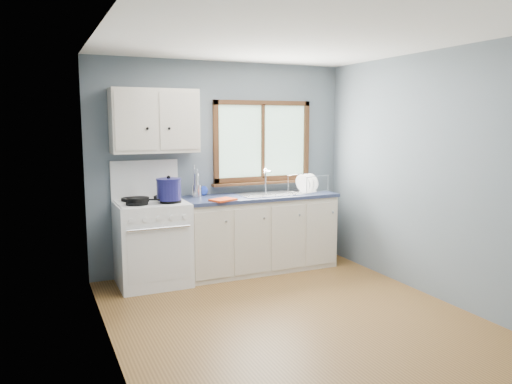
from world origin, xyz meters
name	(u,v)px	position (x,y,z in m)	size (l,w,h in m)	color
floor	(291,318)	(0.00, 0.00, -0.01)	(3.20, 3.60, 0.02)	brown
ceiling	(294,37)	(0.00, 0.00, 2.51)	(3.20, 3.60, 0.02)	white
wall_back	(222,166)	(0.00, 1.81, 1.25)	(3.20, 0.02, 2.50)	slate
wall_front	(445,219)	(0.00, -1.81, 1.25)	(3.20, 0.02, 2.50)	slate
wall_left	(106,194)	(-1.61, 0.00, 1.25)	(0.02, 3.60, 2.50)	slate
wall_right	(431,175)	(1.61, 0.00, 1.25)	(0.02, 3.60, 2.50)	slate
gas_range	(152,240)	(-0.95, 1.47, 0.49)	(0.76, 0.69, 1.36)	white
base_cabinets	(259,236)	(0.36, 1.49, 0.41)	(1.85, 0.60, 0.88)	beige
countertop	(259,197)	(0.36, 1.49, 0.90)	(1.89, 0.64, 0.04)	#202843
sink	(272,199)	(0.54, 1.49, 0.86)	(0.84, 0.46, 0.44)	silver
window	(263,147)	(0.54, 1.77, 1.48)	(1.36, 0.10, 1.03)	#9EC6A8
upper_cabinets	(155,121)	(-0.85, 1.63, 1.80)	(0.95, 0.35, 0.70)	beige
skillet	(139,200)	(-1.11, 1.32, 0.98)	(0.36, 0.30, 0.05)	black
stockpot	(169,189)	(-0.79, 1.31, 1.08)	(0.28, 0.28, 0.26)	#171651
utensil_crock	(197,191)	(-0.38, 1.64, 1.00)	(0.14, 0.14, 0.37)	silver
thermos	(196,185)	(-0.39, 1.62, 1.06)	(0.07, 0.07, 0.28)	silver
soap_bottle	(203,184)	(-0.27, 1.71, 1.06)	(0.11, 0.11, 0.28)	blue
dish_towel	(223,200)	(-0.19, 1.26, 0.93)	(0.27, 0.19, 0.02)	#EE4517
dish_rack	(308,187)	(1.03, 1.50, 0.98)	(0.52, 0.45, 0.22)	silver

